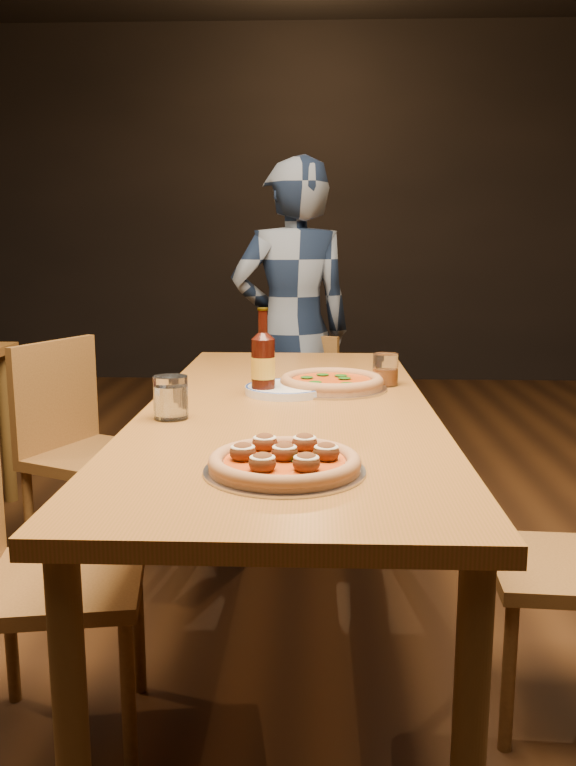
{
  "coord_description": "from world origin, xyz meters",
  "views": [
    {
      "loc": [
        0.08,
        -2.08,
        1.2
      ],
      "look_at": [
        0.0,
        -0.05,
        0.82
      ],
      "focal_mm": 35.0,
      "sensor_mm": 36.0,
      "label": 1
    }
  ],
  "objects_px": {
    "pizza_margherita": "(332,382)",
    "plate_stack": "(286,390)",
    "chair_main_nw": "(60,579)",
    "pizza_meatball": "(285,461)",
    "diner": "(293,332)",
    "table_main": "(289,428)",
    "amber_glass": "(385,370)",
    "chair_end": "(284,420)",
    "chair_main_e": "(568,564)",
    "chair_main_sw": "(99,455)",
    "beer_bottle": "(263,365)",
    "water_glass": "(171,397)"
  },
  "relations": [
    {
      "from": "pizza_margherita",
      "to": "plate_stack",
      "type": "distance_m",
      "value": 0.16
    },
    {
      "from": "pizza_margherita",
      "to": "plate_stack",
      "type": "relative_size",
      "value": 1.4
    },
    {
      "from": "chair_main_nw",
      "to": "pizza_meatball",
      "type": "height_order",
      "value": "chair_main_nw"
    },
    {
      "from": "pizza_margherita",
      "to": "diner",
      "type": "height_order",
      "value": "diner"
    },
    {
      "from": "diner",
      "to": "plate_stack",
      "type": "bearing_deg",
      "value": 74.57
    },
    {
      "from": "table_main",
      "to": "amber_glass",
      "type": "distance_m",
      "value": 0.44
    },
    {
      "from": "amber_glass",
      "to": "diner",
      "type": "relative_size",
      "value": 0.06
    },
    {
      "from": "pizza_meatball",
      "to": "diner",
      "type": "bearing_deg",
      "value": 91.32
    },
    {
      "from": "chair_end",
      "to": "diner",
      "type": "relative_size",
      "value": 0.51
    },
    {
      "from": "chair_main_e",
      "to": "pizza_margherita",
      "type": "relative_size",
      "value": 2.36
    },
    {
      "from": "pizza_meatball",
      "to": "pizza_margherita",
      "type": "xyz_separation_m",
      "value": [
        0.11,
        0.86,
        -0.0
      ]
    },
    {
      "from": "pizza_meatball",
      "to": "diner",
      "type": "distance_m",
      "value": 2.02
    },
    {
      "from": "table_main",
      "to": "diner",
      "type": "distance_m",
      "value": 1.38
    },
    {
      "from": "chair_main_sw",
      "to": "chair_end",
      "type": "xyz_separation_m",
      "value": [
        0.64,
        0.73,
        -0.04
      ]
    },
    {
      "from": "beer_bottle",
      "to": "chair_main_e",
      "type": "bearing_deg",
      "value": -27.47
    },
    {
      "from": "chair_main_sw",
      "to": "diner",
      "type": "bearing_deg",
      "value": -12.75
    },
    {
      "from": "chair_main_e",
      "to": "pizza_meatball",
      "type": "bearing_deg",
      "value": -60.15
    },
    {
      "from": "chair_main_nw",
      "to": "water_glass",
      "type": "relative_size",
      "value": 7.34
    },
    {
      "from": "water_glass",
      "to": "pizza_margherita",
      "type": "bearing_deg",
      "value": 43.96
    },
    {
      "from": "table_main",
      "to": "pizza_meatball",
      "type": "xyz_separation_m",
      "value": [
        0.02,
        -0.64,
        0.09
      ]
    },
    {
      "from": "chair_end",
      "to": "plate_stack",
      "type": "relative_size",
      "value": 3.3
    },
    {
      "from": "table_main",
      "to": "chair_end",
      "type": "xyz_separation_m",
      "value": [
        -0.06,
        1.23,
        -0.27
      ]
    },
    {
      "from": "chair_main_sw",
      "to": "amber_glass",
      "type": "bearing_deg",
      "value": -76.81
    },
    {
      "from": "chair_main_e",
      "to": "pizza_meatball",
      "type": "relative_size",
      "value": 2.51
    },
    {
      "from": "table_main",
      "to": "pizza_meatball",
      "type": "distance_m",
      "value": 0.65
    },
    {
      "from": "chair_end",
      "to": "diner",
      "type": "distance_m",
      "value": 0.41
    },
    {
      "from": "water_glass",
      "to": "amber_glass",
      "type": "bearing_deg",
      "value": 38.86
    },
    {
      "from": "chair_main_e",
      "to": "chair_end",
      "type": "relative_size",
      "value": 1.01
    },
    {
      "from": "pizza_margherita",
      "to": "table_main",
      "type": "bearing_deg",
      "value": -119.79
    },
    {
      "from": "table_main",
      "to": "chair_main_nw",
      "type": "xyz_separation_m",
      "value": [
        -0.53,
        -0.44,
        -0.27
      ]
    },
    {
      "from": "chair_main_nw",
      "to": "amber_glass",
      "type": "xyz_separation_m",
      "value": [
        0.83,
        0.73,
        0.39
      ]
    },
    {
      "from": "chair_main_nw",
      "to": "beer_bottle",
      "type": "xyz_separation_m",
      "value": [
        0.45,
        0.55,
        0.43
      ]
    },
    {
      "from": "table_main",
      "to": "pizza_margherita",
      "type": "xyz_separation_m",
      "value": [
        0.13,
        0.22,
        0.09
      ]
    },
    {
      "from": "chair_end",
      "to": "amber_glass",
      "type": "xyz_separation_m",
      "value": [
        0.36,
        -0.94,
        0.39
      ]
    },
    {
      "from": "chair_main_sw",
      "to": "amber_glass",
      "type": "height_order",
      "value": "chair_main_sw"
    },
    {
      "from": "chair_end",
      "to": "table_main",
      "type": "bearing_deg",
      "value": -63.96
    },
    {
      "from": "chair_end",
      "to": "beer_bottle",
      "type": "distance_m",
      "value": 1.2
    },
    {
      "from": "plate_stack",
      "to": "chair_main_nw",
      "type": "bearing_deg",
      "value": -131.41
    },
    {
      "from": "pizza_meatball",
      "to": "plate_stack",
      "type": "xyz_separation_m",
      "value": [
        -0.03,
        0.79,
        -0.01
      ]
    },
    {
      "from": "beer_bottle",
      "to": "water_glass",
      "type": "distance_m",
      "value": 0.38
    },
    {
      "from": "chair_main_nw",
      "to": "chair_main_sw",
      "type": "xyz_separation_m",
      "value": [
        -0.17,
        0.93,
        0.03
      ]
    },
    {
      "from": "beer_bottle",
      "to": "chair_end",
      "type": "bearing_deg",
      "value": 89.18
    },
    {
      "from": "beer_bottle",
      "to": "diner",
      "type": "relative_size",
      "value": 0.16
    },
    {
      "from": "pizza_meatball",
      "to": "plate_stack",
      "type": "distance_m",
      "value": 0.79
    },
    {
      "from": "pizza_meatball",
      "to": "diner",
      "type": "relative_size",
      "value": 0.21
    },
    {
      "from": "pizza_meatball",
      "to": "table_main",
      "type": "bearing_deg",
      "value": 91.37
    },
    {
      "from": "table_main",
      "to": "water_glass",
      "type": "bearing_deg",
      "value": -147.63
    },
    {
      "from": "table_main",
      "to": "chair_main_e",
      "type": "height_order",
      "value": "chair_main_e"
    },
    {
      "from": "chair_main_nw",
      "to": "plate_stack",
      "type": "xyz_separation_m",
      "value": [
        0.52,
        0.58,
        0.35
      ]
    },
    {
      "from": "plate_stack",
      "to": "pizza_margherita",
      "type": "bearing_deg",
      "value": 27.76
    }
  ]
}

